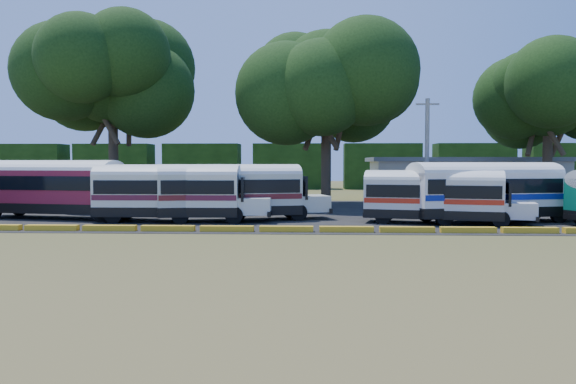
{
  "coord_description": "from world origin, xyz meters",
  "views": [
    {
      "loc": [
        2.8,
        -26.96,
        3.48
      ],
      "look_at": [
        1.36,
        6.0,
        1.75
      ],
      "focal_mm": 35.0,
      "sensor_mm": 36.0,
      "label": 1
    }
  ],
  "objects_px": {
    "bus_red": "(54,185)",
    "bus_cream_west": "(173,189)",
    "tree_west": "(112,73)",
    "bus_white_red": "(436,194)"
  },
  "relations": [
    {
      "from": "bus_red",
      "to": "bus_cream_west",
      "type": "distance_m",
      "value": 8.07
    },
    {
      "from": "bus_red",
      "to": "tree_west",
      "type": "height_order",
      "value": "tree_west"
    },
    {
      "from": "bus_red",
      "to": "bus_white_red",
      "type": "height_order",
      "value": "bus_red"
    },
    {
      "from": "tree_west",
      "to": "bus_cream_west",
      "type": "bearing_deg",
      "value": -58.83
    },
    {
      "from": "bus_red",
      "to": "bus_white_red",
      "type": "distance_m",
      "value": 23.22
    },
    {
      "from": "tree_west",
      "to": "bus_red",
      "type": "bearing_deg",
      "value": -86.71
    },
    {
      "from": "bus_cream_west",
      "to": "tree_west",
      "type": "height_order",
      "value": "tree_west"
    },
    {
      "from": "bus_cream_west",
      "to": "tree_west",
      "type": "bearing_deg",
      "value": 120.67
    },
    {
      "from": "bus_red",
      "to": "tree_west",
      "type": "distance_m",
      "value": 15.49
    },
    {
      "from": "bus_white_red",
      "to": "tree_west",
      "type": "xyz_separation_m",
      "value": [
        -23.85,
        14.7,
        9.31
      ]
    }
  ]
}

